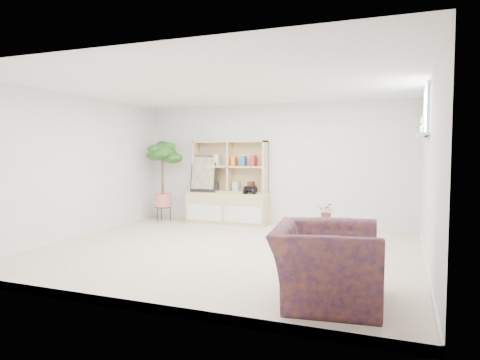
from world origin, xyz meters
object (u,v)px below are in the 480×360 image
(storage_unit, at_px, (228,182))
(floor_tree, at_px, (163,181))
(coffee_table, at_px, (319,233))
(armchair, at_px, (326,258))

(storage_unit, height_order, floor_tree, floor_tree)
(storage_unit, bearing_deg, coffee_table, -33.85)
(floor_tree, bearing_deg, coffee_table, -18.69)
(storage_unit, distance_m, coffee_table, 2.63)
(storage_unit, relative_size, floor_tree, 0.99)
(storage_unit, relative_size, coffee_table, 1.72)
(armchair, bearing_deg, storage_unit, 27.47)
(coffee_table, bearing_deg, floor_tree, 160.09)
(storage_unit, height_order, armchair, storage_unit)
(storage_unit, distance_m, floor_tree, 1.40)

